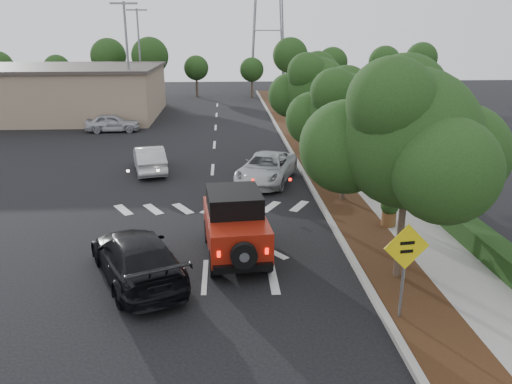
{
  "coord_description": "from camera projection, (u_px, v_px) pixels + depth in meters",
  "views": [
    {
      "loc": [
        0.66,
        -13.33,
        6.91
      ],
      "look_at": [
        1.71,
        3.0,
        1.63
      ],
      "focal_mm": 35.0,
      "sensor_mm": 36.0,
      "label": 1
    }
  ],
  "objects": [
    {
      "name": "planting_strip",
      "position": [
        318.0,
        167.0,
        26.46
      ],
      "size": [
        1.8,
        70.0,
        0.12
      ],
      "primitive_type": "cube",
      "color": "black",
      "rests_on": "ground"
    },
    {
      "name": "red_jeep",
      "position": [
        235.0,
        223.0,
        15.98
      ],
      "size": [
        2.14,
        4.2,
        2.09
      ],
      "rotation": [
        0.0,
        0.0,
        0.09
      ],
      "color": "black",
      "rests_on": "ground"
    },
    {
      "name": "hedge",
      "position": [
        380.0,
        160.0,
        26.56
      ],
      "size": [
        0.8,
        70.0,
        0.8
      ],
      "primitive_type": "cube",
      "color": "black",
      "rests_on": "ground"
    },
    {
      "name": "curb",
      "position": [
        300.0,
        167.0,
        26.39
      ],
      "size": [
        0.2,
        70.0,
        0.15
      ],
      "primitive_type": "cube",
      "color": "#9E9B93",
      "rests_on": "ground"
    },
    {
      "name": "street_tree_far",
      "position": [
        315.0,
        163.0,
        27.43
      ],
      "size": [
        3.4,
        3.4,
        5.62
      ],
      "primitive_type": null,
      "color": "black",
      "rests_on": "ground"
    },
    {
      "name": "black_suv_oncoming",
      "position": [
        137.0,
        257.0,
        14.37
      ],
      "size": [
        3.76,
        5.23,
        1.41
      ],
      "primitive_type": "imported",
      "rotation": [
        0.0,
        0.0,
        3.56
      ],
      "color": "black",
      "rests_on": "ground"
    },
    {
      "name": "speed_hump_sign",
      "position": [
        405.0,
        258.0,
        11.97
      ],
      "size": [
        1.16,
        0.16,
        2.47
      ],
      "rotation": [
        0.0,
        0.0,
        0.12
      ],
      "color": "slate",
      "rests_on": "ground"
    },
    {
      "name": "street_tree_mid",
      "position": [
        342.0,
        201.0,
        21.25
      ],
      "size": [
        3.2,
        3.2,
        5.32
      ],
      "primitive_type": null,
      "color": "black",
      "rests_on": "ground"
    },
    {
      "name": "parked_suv",
      "position": [
        113.0,
        123.0,
        35.8
      ],
      "size": [
        3.86,
        1.7,
        1.29
      ],
      "primitive_type": "imported",
      "rotation": [
        0.0,
        0.0,
        1.62
      ],
      "color": "#AFB1B7",
      "rests_on": "ground"
    },
    {
      "name": "silver_suv_ahead",
      "position": [
        266.0,
        168.0,
        23.86
      ],
      "size": [
        3.66,
        5.27,
        1.34
      ],
      "primitive_type": "imported",
      "rotation": [
        0.0,
        0.0,
        -0.33
      ],
      "color": "#B6BABF",
      "rests_on": "ground"
    },
    {
      "name": "silver_sedan_oncoming",
      "position": [
        149.0,
        159.0,
        25.57
      ],
      "size": [
        2.31,
        4.29,
        1.34
      ],
      "primitive_type": "imported",
      "rotation": [
        0.0,
        0.0,
        3.37
      ],
      "color": "#B1B5B9",
      "rests_on": "ground"
    },
    {
      "name": "sidewalk",
      "position": [
        354.0,
        166.0,
        26.57
      ],
      "size": [
        2.0,
        70.0,
        0.12
      ],
      "primitive_type": "cube",
      "color": "gray",
      "rests_on": "ground"
    },
    {
      "name": "ground",
      "position": [
        205.0,
        277.0,
        14.74
      ],
      "size": [
        120.0,
        120.0,
        0.0
      ],
      "primitive_type": "plane",
      "color": "black",
      "rests_on": "ground"
    },
    {
      "name": "transmission_tower",
      "position": [
        268.0,
        91.0,
        60.69
      ],
      "size": [
        7.0,
        4.0,
        28.0
      ],
      "primitive_type": null,
      "color": "slate",
      "rests_on": "ground"
    },
    {
      "name": "commercial_building",
      "position": [
        24.0,
        93.0,
        41.64
      ],
      "size": [
        22.0,
        12.0,
        4.0
      ],
      "primitive_type": "cube",
      "color": "gray",
      "rests_on": "ground"
    },
    {
      "name": "terracotta_planter",
      "position": [
        390.0,
        208.0,
        18.11
      ],
      "size": [
        0.66,
        0.66,
        1.15
      ],
      "rotation": [
        0.0,
        0.0,
        -0.03
      ],
      "color": "brown",
      "rests_on": "ground"
    },
    {
      "name": "street_tree_near",
      "position": [
        396.0,
        279.0,
        14.61
      ],
      "size": [
        3.8,
        3.8,
        5.92
      ],
      "primitive_type": null,
      "color": "black",
      "rests_on": "ground"
    },
    {
      "name": "light_pole_b",
      "position": [
        143.0,
        103.0,
        50.37
      ],
      "size": [
        2.0,
        0.22,
        9.0
      ],
      "primitive_type": null,
      "color": "slate",
      "rests_on": "ground"
    },
    {
      "name": "light_pole_a",
      "position": [
        133.0,
        124.0,
        39.04
      ],
      "size": [
        2.0,
        0.22,
        9.0
      ],
      "primitive_type": null,
      "color": "slate",
      "rests_on": "ground"
    }
  ]
}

